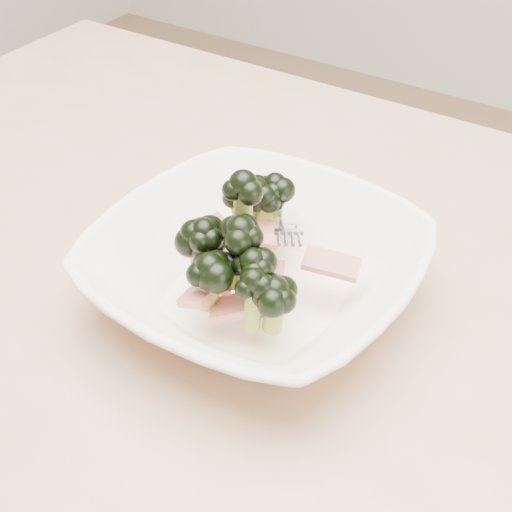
{
  "coord_description": "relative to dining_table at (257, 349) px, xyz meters",
  "views": [
    {
      "loc": [
        0.28,
        -0.43,
        1.18
      ],
      "look_at": [
        0.02,
        -0.03,
        0.8
      ],
      "focal_mm": 50.0,
      "sensor_mm": 36.0,
      "label": 1
    }
  ],
  "objects": [
    {
      "name": "dining_table",
      "position": [
        0.0,
        0.0,
        0.0
      ],
      "size": [
        1.2,
        0.8,
        0.75
      ],
      "color": "tan",
      "rests_on": "ground"
    },
    {
      "name": "broccoli_dish",
      "position": [
        0.02,
        -0.03,
        0.14
      ],
      "size": [
        0.29,
        0.29,
        0.14
      ],
      "color": "white",
      "rests_on": "dining_table"
    }
  ]
}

